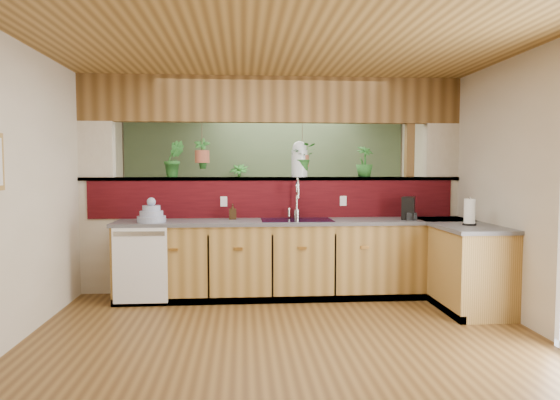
{
  "coord_description": "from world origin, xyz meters",
  "views": [
    {
      "loc": [
        -0.37,
        -4.74,
        1.5
      ],
      "look_at": [
        0.03,
        0.7,
        1.15
      ],
      "focal_mm": 32.0,
      "sensor_mm": 36.0,
      "label": 1
    }
  ],
  "objects": [
    {
      "name": "ground",
      "position": [
        0.0,
        0.0,
        0.0
      ],
      "size": [
        4.6,
        7.0,
        0.01
      ],
      "primitive_type": "cube",
      "color": "brown",
      "rests_on": "ground"
    },
    {
      "name": "ceiling",
      "position": [
        0.0,
        0.0,
        2.6
      ],
      "size": [
        4.6,
        7.0,
        0.01
      ],
      "primitive_type": "cube",
      "color": "brown",
      "rests_on": "ground"
    },
    {
      "name": "wall_back",
      "position": [
        0.0,
        3.5,
        1.3
      ],
      "size": [
        4.6,
        0.02,
        2.6
      ],
      "primitive_type": "cube",
      "color": "beige",
      "rests_on": "ground"
    },
    {
      "name": "wall_front",
      "position": [
        0.0,
        -3.5,
        1.3
      ],
      "size": [
        4.6,
        0.02,
        2.6
      ],
      "primitive_type": "cube",
      "color": "beige",
      "rests_on": "ground"
    },
    {
      "name": "wall_left",
      "position": [
        -2.3,
        0.0,
        1.3
      ],
      "size": [
        0.02,
        7.0,
        2.6
      ],
      "primitive_type": "cube",
      "color": "beige",
      "rests_on": "ground"
    },
    {
      "name": "wall_right",
      "position": [
        2.3,
        0.0,
        1.3
      ],
      "size": [
        0.02,
        7.0,
        2.6
      ],
      "primitive_type": "cube",
      "color": "beige",
      "rests_on": "ground"
    },
    {
      "name": "pass_through_partition",
      "position": [
        0.03,
        1.35,
        1.19
      ],
      "size": [
        4.6,
        0.21,
        2.6
      ],
      "color": "beige",
      "rests_on": "ground"
    },
    {
      "name": "pass_through_ledge",
      "position": [
        0.0,
        1.35,
        1.37
      ],
      "size": [
        4.6,
        0.21,
        0.04
      ],
      "primitive_type": "cube",
      "color": "brown",
      "rests_on": "ground"
    },
    {
      "name": "header_beam",
      "position": [
        0.0,
        1.35,
        2.33
      ],
      "size": [
        4.6,
        0.15,
        0.55
      ],
      "primitive_type": "cube",
      "color": "brown",
      "rests_on": "ground"
    },
    {
      "name": "sage_backwall",
      "position": [
        0.0,
        3.48,
        1.3
      ],
      "size": [
        4.55,
        0.02,
        2.55
      ],
      "primitive_type": "cube",
      "color": "#4A5E40",
      "rests_on": "ground"
    },
    {
      "name": "countertop",
      "position": [
        0.84,
        0.87,
        0.45
      ],
      "size": [
        4.14,
        1.52,
        0.9
      ],
      "color": "olive",
      "rests_on": "ground"
    },
    {
      "name": "dishwasher",
      "position": [
        -1.48,
        0.66,
        0.46
      ],
      "size": [
        0.58,
        0.03,
        0.82
      ],
      "color": "white",
      "rests_on": "ground"
    },
    {
      "name": "navy_sink",
      "position": [
        0.25,
        0.98,
        0.82
      ],
      "size": [
        0.82,
        0.5,
        0.18
      ],
      "color": "black",
      "rests_on": "countertop"
    },
    {
      "name": "faucet",
      "position": [
        0.27,
        1.13,
        1.16
      ],
      "size": [
        0.21,
        0.21,
        0.49
      ],
      "color": "#B7B7B2",
      "rests_on": "countertop"
    },
    {
      "name": "dish_stack",
      "position": [
        -1.38,
        0.85,
        0.99
      ],
      "size": [
        0.31,
        0.31,
        0.28
      ],
      "color": "#8A94B2",
      "rests_on": "countertop"
    },
    {
      "name": "soap_dispenser",
      "position": [
        -0.49,
        1.11,
        0.99
      ],
      "size": [
        0.09,
        0.09,
        0.18
      ],
      "primitive_type": "imported",
      "rotation": [
        0.0,
        0.0,
        0.06
      ],
      "color": "#392715",
      "rests_on": "countertop"
    },
    {
      "name": "coffee_maker",
      "position": [
        1.56,
        0.92,
        1.02
      ],
      "size": [
        0.14,
        0.24,
        0.27
      ],
      "rotation": [
        0.0,
        0.0,
        -0.4
      ],
      "color": "black",
      "rests_on": "countertop"
    },
    {
      "name": "paper_towel",
      "position": [
        2.01,
        0.31,
        1.03
      ],
      "size": [
        0.14,
        0.14,
        0.3
      ],
      "color": "black",
      "rests_on": "countertop"
    },
    {
      "name": "glass_jar",
      "position": [
        0.32,
        1.35,
        1.61
      ],
      "size": [
        0.2,
        0.2,
        0.44
      ],
      "color": "silver",
      "rests_on": "pass_through_ledge"
    },
    {
      "name": "ledge_plant_left",
      "position": [
        -1.2,
        1.35,
        1.61
      ],
      "size": [
        0.28,
        0.24,
        0.44
      ],
      "primitive_type": "imported",
      "rotation": [
        0.0,
        0.0,
        0.22
      ],
      "color": "#246223",
      "rests_on": "pass_through_ledge"
    },
    {
      "name": "ledge_plant_right",
      "position": [
        1.13,
        1.35,
        1.58
      ],
      "size": [
        0.27,
        0.27,
        0.38
      ],
      "primitive_type": "imported",
      "rotation": [
        0.0,
        0.0,
        0.34
      ],
      "color": "#246223",
      "rests_on": "pass_through_ledge"
    },
    {
      "name": "hanging_plant_a",
      "position": [
        -0.86,
        1.35,
        1.79
      ],
      "size": [
        0.21,
        0.17,
        0.49
      ],
      "color": "brown",
      "rests_on": "header_beam"
    },
    {
      "name": "hanging_plant_b",
      "position": [
        0.36,
        1.35,
        1.78
      ],
      "size": [
        0.38,
        0.35,
        0.53
      ],
      "color": "brown",
      "rests_on": "header_beam"
    },
    {
      "name": "shelving_console",
      "position": [
        -0.88,
        3.25,
        0.5
      ],
      "size": [
        1.63,
        0.84,
        1.05
      ],
      "primitive_type": "cube",
      "rotation": [
        0.0,
        0.0,
        -0.28
      ],
      "color": "black",
      "rests_on": "ground"
    },
    {
      "name": "shelf_plant_a",
      "position": [
        -1.52,
        3.25,
        1.21
      ],
      "size": [
        0.24,
        0.2,
        0.38
      ],
      "primitive_type": "imported",
      "rotation": [
        0.0,
        0.0,
        0.43
      ],
      "color": "#246223",
      "rests_on": "shelving_console"
    },
    {
      "name": "shelf_plant_b",
      "position": [
        -0.44,
        3.25,
        1.29
      ],
      "size": [
        0.35,
        0.35,
        0.53
      ],
      "primitive_type": "imported",
      "rotation": [
        0.0,
        0.0,
        -0.19
      ],
      "color": "#246223",
      "rests_on": "shelving_console"
    },
    {
      "name": "floor_plant",
      "position": [
        0.47,
        2.32,
        0.35
      ],
      "size": [
        0.71,
        0.64,
        0.69
      ],
      "primitive_type": "imported",
      "rotation": [
        0.0,
        0.0,
        -0.18
      ],
      "color": "#246223",
      "rests_on": "ground"
    }
  ]
}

